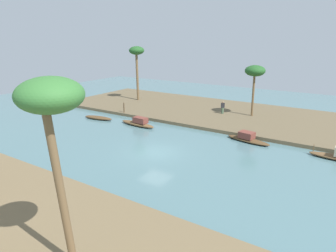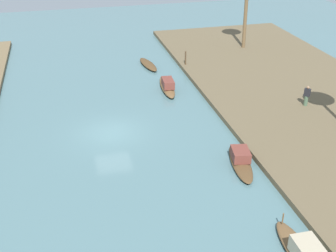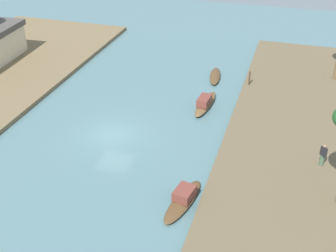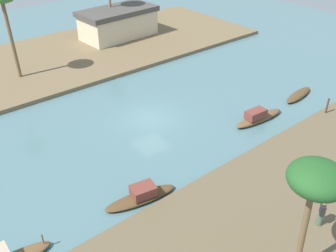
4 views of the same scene
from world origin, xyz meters
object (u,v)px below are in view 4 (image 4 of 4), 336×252
(sampan_open_hull, at_px, (258,117))
(sampan_upstream_small, at_px, (142,195))
(palm_tree_left_near, at_px, (317,181))
(person_on_near_bank, at_px, (321,214))
(riverside_building, at_px, (118,23))
(mooring_post, at_px, (327,106))
(sampan_foreground, at_px, (299,95))

(sampan_open_hull, bearing_deg, sampan_upstream_small, -168.78)
(palm_tree_left_near, bearing_deg, sampan_open_hull, 45.91)
(sampan_open_hull, relative_size, person_on_near_bank, 3.06)
(riverside_building, bearing_deg, mooring_post, -87.29)
(sampan_foreground, xyz_separation_m, sampan_open_hull, (-5.95, -0.39, 0.18))
(sampan_open_hull, height_order, sampan_upstream_small, sampan_open_hull)
(sampan_upstream_small, bearing_deg, sampan_foreground, 16.36)
(sampan_open_hull, distance_m, sampan_upstream_small, 12.33)
(mooring_post, relative_size, palm_tree_left_near, 0.21)
(sampan_open_hull, distance_m, riverside_building, 22.93)
(sampan_open_hull, height_order, mooring_post, mooring_post)
(sampan_foreground, height_order, palm_tree_left_near, palm_tree_left_near)
(sampan_foreground, distance_m, mooring_post, 3.67)
(mooring_post, bearing_deg, person_on_near_bank, -150.14)
(sampan_foreground, relative_size, sampan_upstream_small, 0.88)
(sampan_foreground, distance_m, sampan_open_hull, 5.97)
(sampan_open_hull, distance_m, palm_tree_left_near, 15.10)
(sampan_open_hull, distance_m, person_on_near_bank, 11.23)
(person_on_near_bank, relative_size, riverside_building, 0.17)
(sampan_open_hull, height_order, palm_tree_left_near, palm_tree_left_near)
(person_on_near_bank, height_order, mooring_post, person_on_near_bank)
(palm_tree_left_near, bearing_deg, sampan_upstream_small, 105.64)
(mooring_post, relative_size, riverside_building, 0.14)
(sampan_open_hull, xyz_separation_m, mooring_post, (4.66, -2.95, 0.63))
(sampan_open_hull, height_order, riverside_building, riverside_building)
(sampan_open_hull, xyz_separation_m, riverside_building, (2.03, 22.78, 1.67))
(sampan_open_hull, xyz_separation_m, person_on_near_bank, (-6.32, -9.25, 0.75))
(sampan_foreground, xyz_separation_m, mooring_post, (-1.30, -3.34, 0.81))
(sampan_foreground, distance_m, sampan_upstream_small, 18.29)
(person_on_near_bank, height_order, palm_tree_left_near, palm_tree_left_near)
(sampan_foreground, bearing_deg, mooring_post, -119.57)
(palm_tree_left_near, bearing_deg, mooring_post, 26.40)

